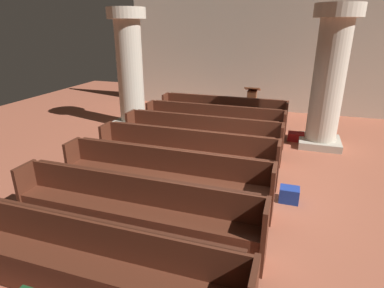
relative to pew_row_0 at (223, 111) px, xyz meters
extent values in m
plane|color=#AD5B42|center=(0.95, -3.49, -0.50)|extent=(19.20, 19.20, 0.00)
cube|color=beige|center=(0.95, 2.59, 1.75)|extent=(10.00, 0.16, 4.50)
cube|color=#562819|center=(0.00, -0.02, -0.03)|extent=(3.58, 0.38, 0.05)
cube|color=#562819|center=(0.00, 0.15, 0.21)|extent=(3.58, 0.04, 0.42)
cube|color=#492215|center=(0.00, 0.20, 0.41)|extent=(3.43, 0.06, 0.02)
cube|color=#4E2416|center=(-1.82, -0.02, -0.04)|extent=(0.06, 0.44, 0.91)
cube|color=#4E2416|center=(1.82, -0.02, -0.04)|extent=(0.06, 0.44, 0.91)
cube|color=#522618|center=(0.00, -0.19, -0.26)|extent=(3.58, 0.03, 0.43)
cube|color=#562819|center=(0.00, -1.13, -0.03)|extent=(3.58, 0.38, 0.05)
cube|color=#562819|center=(0.00, -0.96, 0.21)|extent=(3.58, 0.04, 0.42)
cube|color=#492215|center=(0.00, -0.91, 0.41)|extent=(3.43, 0.06, 0.02)
cube|color=#4E2416|center=(-1.82, -1.13, -0.04)|extent=(0.06, 0.44, 0.91)
cube|color=#4E2416|center=(1.82, -1.13, -0.04)|extent=(0.06, 0.44, 0.91)
cube|color=#522618|center=(0.00, -1.30, -0.26)|extent=(3.58, 0.03, 0.43)
cube|color=#562819|center=(0.00, -2.24, -0.03)|extent=(3.58, 0.38, 0.05)
cube|color=#562819|center=(0.00, -2.07, 0.21)|extent=(3.58, 0.04, 0.42)
cube|color=#492215|center=(0.00, -2.02, 0.41)|extent=(3.43, 0.06, 0.02)
cube|color=#4E2416|center=(-1.82, -2.24, -0.04)|extent=(0.06, 0.44, 0.91)
cube|color=#4E2416|center=(1.82, -2.24, -0.04)|extent=(0.06, 0.44, 0.91)
cube|color=#522618|center=(0.00, -2.41, -0.26)|extent=(3.58, 0.03, 0.43)
cube|color=#562819|center=(0.00, -3.35, -0.03)|extent=(3.58, 0.38, 0.05)
cube|color=#562819|center=(0.00, -3.18, 0.21)|extent=(3.58, 0.05, 0.42)
cube|color=#492215|center=(0.00, -3.14, 0.41)|extent=(3.43, 0.06, 0.02)
cube|color=#4E2416|center=(-1.82, -3.35, -0.04)|extent=(0.06, 0.44, 0.91)
cube|color=#4E2416|center=(1.82, -3.35, -0.04)|extent=(0.06, 0.44, 0.91)
cube|color=#522618|center=(0.00, -3.53, -0.26)|extent=(3.58, 0.03, 0.43)
cube|color=#562819|center=(0.00, -4.46, -0.03)|extent=(3.58, 0.38, 0.05)
cube|color=#562819|center=(0.00, -4.29, 0.21)|extent=(3.58, 0.04, 0.42)
cube|color=#492215|center=(0.00, -4.25, 0.41)|extent=(3.43, 0.06, 0.02)
cube|color=#4E2416|center=(-1.82, -4.46, -0.04)|extent=(0.06, 0.44, 0.91)
cube|color=#4E2416|center=(1.82, -4.46, -0.04)|extent=(0.06, 0.44, 0.91)
cube|color=#522618|center=(0.00, -4.64, -0.26)|extent=(3.58, 0.03, 0.43)
cube|color=#562819|center=(0.00, -5.57, -0.03)|extent=(3.58, 0.38, 0.05)
cube|color=#562819|center=(0.00, -5.40, 0.21)|extent=(3.58, 0.04, 0.42)
cube|color=#492215|center=(0.00, -5.36, 0.41)|extent=(3.43, 0.06, 0.02)
cube|color=#4E2416|center=(-1.82, -5.57, -0.04)|extent=(0.06, 0.44, 0.91)
cube|color=#4E2416|center=(1.82, -5.57, -0.04)|extent=(0.06, 0.44, 0.91)
cube|color=#522618|center=(0.00, -5.75, -0.26)|extent=(3.58, 0.03, 0.43)
cube|color=#562819|center=(0.00, -6.68, -0.03)|extent=(3.58, 0.38, 0.05)
cube|color=#562819|center=(0.00, -6.52, 0.21)|extent=(3.58, 0.04, 0.42)
cube|color=#492215|center=(0.00, -6.47, 0.41)|extent=(3.43, 0.06, 0.02)
cube|color=#B6AD9A|center=(2.71, -0.70, -0.41)|extent=(1.00, 1.00, 0.18)
cylinder|color=beige|center=(2.71, -0.70, 1.12)|extent=(0.74, 0.74, 2.88)
cylinder|color=beige|center=(2.71, -0.70, 2.71)|extent=(1.07, 1.07, 0.30)
cube|color=#B6AD9A|center=(-2.66, -0.60, -0.41)|extent=(1.00, 1.00, 0.18)
cylinder|color=beige|center=(-2.66, -0.60, 1.12)|extent=(0.74, 0.74, 2.88)
cylinder|color=beige|center=(-2.66, -0.60, 2.71)|extent=(1.07, 1.07, 0.30)
cube|color=brown|center=(0.69, 1.11, -0.47)|extent=(0.45, 0.45, 0.06)
cube|color=brown|center=(0.69, 1.11, -0.02)|extent=(0.28, 0.28, 0.95)
cube|color=brown|center=(0.69, 1.11, 0.51)|extent=(0.48, 0.35, 0.15)
cube|color=navy|center=(2.08, -3.81, -0.36)|extent=(0.33, 0.26, 0.27)
cube|color=maroon|center=(2.13, -0.50, -0.39)|extent=(0.41, 0.31, 0.21)
camera|label=1|loc=(1.98, -8.92, 2.40)|focal=29.57mm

